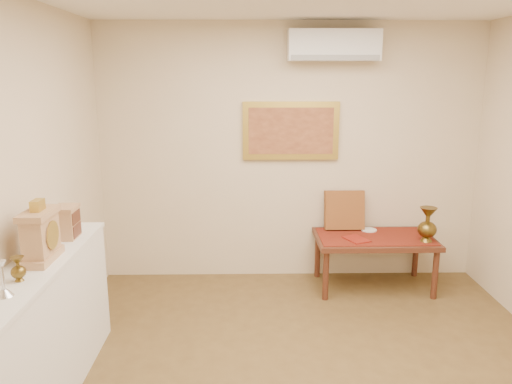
{
  "coord_description": "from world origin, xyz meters",
  "views": [
    {
      "loc": [
        -0.46,
        -2.96,
        2.17
      ],
      "look_at": [
        -0.38,
        1.15,
        1.2
      ],
      "focal_mm": 35.0,
      "sensor_mm": 36.0,
      "label": 1
    }
  ],
  "objects_px": {
    "mantel_clock": "(41,235)",
    "wooden_chest": "(66,222)",
    "display_ledge": "(38,339)",
    "low_table": "(374,243)",
    "brass_urn_tall": "(428,221)"
  },
  "relations": [
    {
      "from": "mantel_clock",
      "to": "wooden_chest",
      "type": "bearing_deg",
      "value": 90.52
    },
    {
      "from": "wooden_chest",
      "to": "display_ledge",
      "type": "bearing_deg",
      "value": -92.23
    },
    {
      "from": "mantel_clock",
      "to": "low_table",
      "type": "distance_m",
      "value": 3.24
    },
    {
      "from": "brass_urn_tall",
      "to": "low_table",
      "type": "distance_m",
      "value": 0.57
    },
    {
      "from": "brass_urn_tall",
      "to": "wooden_chest",
      "type": "height_order",
      "value": "wooden_chest"
    },
    {
      "from": "display_ledge",
      "to": "low_table",
      "type": "bearing_deg",
      "value": 35.1
    },
    {
      "from": "wooden_chest",
      "to": "low_table",
      "type": "height_order",
      "value": "wooden_chest"
    },
    {
      "from": "brass_urn_tall",
      "to": "wooden_chest",
      "type": "xyz_separation_m",
      "value": [
        -3.12,
        -1.1,
        0.33
      ]
    },
    {
      "from": "mantel_clock",
      "to": "wooden_chest",
      "type": "relative_size",
      "value": 1.68
    },
    {
      "from": "display_ledge",
      "to": "mantel_clock",
      "type": "bearing_deg",
      "value": 78.9
    },
    {
      "from": "display_ledge",
      "to": "wooden_chest",
      "type": "height_order",
      "value": "wooden_chest"
    },
    {
      "from": "mantel_clock",
      "to": "wooden_chest",
      "type": "distance_m",
      "value": 0.47
    },
    {
      "from": "wooden_chest",
      "to": "low_table",
      "type": "bearing_deg",
      "value": 25.53
    },
    {
      "from": "mantel_clock",
      "to": "wooden_chest",
      "type": "height_order",
      "value": "mantel_clock"
    },
    {
      "from": "display_ledge",
      "to": "low_table",
      "type": "distance_m",
      "value": 3.27
    }
  ]
}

